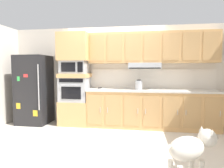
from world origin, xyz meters
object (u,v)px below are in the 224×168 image
(built_in_oven, at_px, (75,89))
(screwdriver, at_px, (100,88))
(microwave, at_px, (75,67))
(dog, at_px, (191,148))
(refrigerator, at_px, (34,90))
(electric_kettle, at_px, (139,85))

(built_in_oven, relative_size, screwdriver, 4.15)
(microwave, height_order, dog, microwave)
(microwave, xyz_separation_m, screwdriver, (0.63, 0.10, -0.53))
(refrigerator, relative_size, microwave, 2.73)
(built_in_oven, bearing_deg, screwdriver, 9.18)
(refrigerator, bearing_deg, dog, -32.62)
(electric_kettle, bearing_deg, screwdriver, 171.39)
(refrigerator, xyz_separation_m, screwdriver, (1.71, 0.17, 0.05))
(refrigerator, xyz_separation_m, dog, (3.38, -2.16, -0.44))
(dog, bearing_deg, screwdriver, 93.36)
(microwave, relative_size, screwdriver, 3.82)
(microwave, relative_size, electric_kettle, 2.68)
(refrigerator, xyz_separation_m, electric_kettle, (2.69, 0.02, 0.15))
(microwave, bearing_deg, refrigerator, -176.43)
(refrigerator, distance_m, microwave, 1.23)
(microwave, height_order, screwdriver, microwave)
(electric_kettle, height_order, dog, electric_kettle)
(screwdriver, xyz_separation_m, dog, (1.67, -2.33, -0.50))
(refrigerator, distance_m, electric_kettle, 2.70)
(refrigerator, bearing_deg, built_in_oven, 3.57)
(refrigerator, relative_size, built_in_oven, 2.51)
(refrigerator, xyz_separation_m, built_in_oven, (1.09, 0.07, 0.02))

